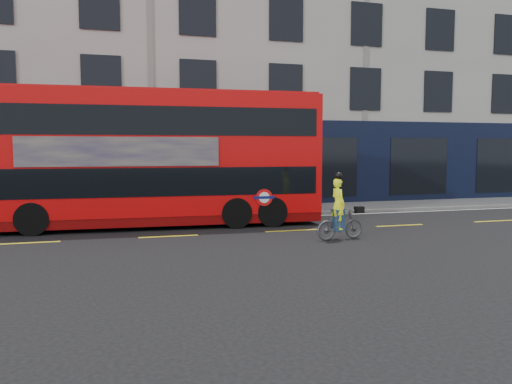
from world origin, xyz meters
name	(u,v)px	position (x,y,z in m)	size (l,w,h in m)	color
ground	(174,246)	(0.00, 0.00, 0.00)	(120.00, 120.00, 0.00)	black
pavement	(156,214)	(0.00, 6.50, 0.06)	(60.00, 3.00, 0.12)	gray
kerb	(159,219)	(0.00, 5.00, 0.07)	(60.00, 0.12, 0.13)	slate
building_terrace	(144,55)	(0.00, 12.94, 7.49)	(50.00, 10.07, 15.00)	#ADABA3
road_edge_line	(160,222)	(0.00, 4.70, 0.00)	(58.00, 0.10, 0.01)	silver
lane_dashes	(169,236)	(0.00, 1.50, 0.00)	(58.00, 0.12, 0.01)	yellow
bus	(154,158)	(-0.22, 3.80, 2.37)	(11.57, 3.10, 4.62)	red
cyclist	(340,217)	(4.82, -0.39, 0.67)	(1.59, 0.63, 2.00)	#474A4C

